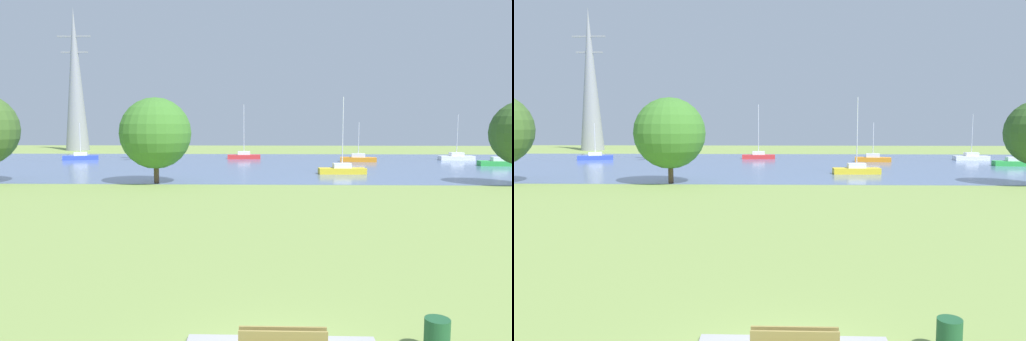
# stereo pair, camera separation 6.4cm
# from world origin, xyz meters

# --- Properties ---
(ground_plane) EXTENTS (160.00, 160.00, 0.00)m
(ground_plane) POSITION_xyz_m (0.00, 22.00, 0.00)
(ground_plane) COLOR #7F994C
(litter_bin) EXTENTS (0.56, 0.56, 0.80)m
(litter_bin) POSITION_xyz_m (3.47, 1.03, 0.40)
(litter_bin) COLOR #1E512D
(litter_bin) RESTS_ON ground
(water_surface) EXTENTS (140.00, 40.00, 0.02)m
(water_surface) POSITION_xyz_m (0.00, 50.00, 0.01)
(water_surface) COLOR slate
(water_surface) RESTS_ON ground
(sailboat_green) EXTENTS (4.92, 1.94, 6.87)m
(sailboat_green) POSITION_xyz_m (27.84, 48.51, 0.46)
(sailboat_green) COLOR green
(sailboat_green) RESTS_ON water_surface
(sailboat_red) EXTENTS (4.90, 1.84, 7.94)m
(sailboat_red) POSITION_xyz_m (-4.07, 59.18, 0.48)
(sailboat_red) COLOR red
(sailboat_red) RESTS_ON water_surface
(sailboat_yellow) EXTENTS (4.86, 1.69, 7.83)m
(sailboat_yellow) POSITION_xyz_m (7.17, 38.74, 0.47)
(sailboat_yellow) COLOR yellow
(sailboat_yellow) RESTS_ON water_surface
(sailboat_white) EXTENTS (4.84, 1.62, 6.45)m
(sailboat_white) POSITION_xyz_m (26.24, 57.62, 0.46)
(sailboat_white) COLOR white
(sailboat_white) RESTS_ON water_surface
(sailboat_orange) EXTENTS (4.96, 2.14, 5.34)m
(sailboat_orange) POSITION_xyz_m (11.77, 54.42, 0.45)
(sailboat_orange) COLOR orange
(sailboat_orange) RESTS_ON water_surface
(sailboat_blue) EXTENTS (5.02, 3.03, 5.26)m
(sailboat_blue) POSITION_xyz_m (-27.35, 56.60, 0.44)
(sailboat_blue) COLOR blue
(sailboat_blue) RESTS_ON water_surface
(tree_mid_shore) EXTENTS (6.11, 6.11, 7.40)m
(tree_mid_shore) POSITION_xyz_m (-10.07, 30.67, 4.34)
(tree_mid_shore) COLOR brown
(tree_mid_shore) RESTS_ON ground
(electricity_pylon) EXTENTS (6.40, 4.40, 27.35)m
(electricity_pylon) POSITION_xyz_m (-37.94, 81.18, 13.69)
(electricity_pylon) COLOR gray
(electricity_pylon) RESTS_ON ground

